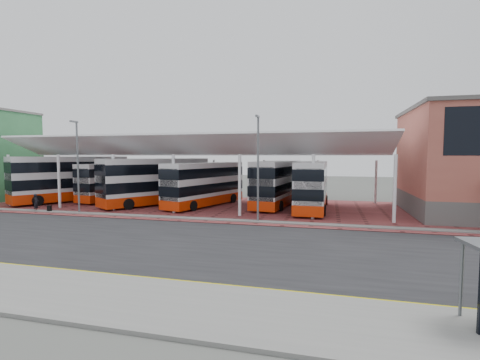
{
  "coord_description": "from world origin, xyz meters",
  "views": [
    {
      "loc": [
        7.23,
        -19.43,
        5.09
      ],
      "look_at": [
        0.13,
        8.08,
        3.1
      ],
      "focal_mm": 26.0,
      "sensor_mm": 36.0,
      "label": 1
    }
  ],
  "objects_px": {
    "bus_3": "(205,184)",
    "bus_5": "(312,186)",
    "bus_1": "(117,182)",
    "bus_4": "(278,184)",
    "bus_2": "(156,182)",
    "bus_0": "(71,179)",
    "pedestrian": "(36,203)"
  },
  "relations": [
    {
      "from": "bus_3",
      "to": "bus_5",
      "type": "distance_m",
      "value": 10.55
    },
    {
      "from": "bus_0",
      "to": "bus_4",
      "type": "bearing_deg",
      "value": 35.21
    },
    {
      "from": "bus_0",
      "to": "pedestrian",
      "type": "distance_m",
      "value": 7.2
    },
    {
      "from": "bus_0",
      "to": "pedestrian",
      "type": "relative_size",
      "value": 7.47
    },
    {
      "from": "bus_0",
      "to": "bus_5",
      "type": "distance_m",
      "value": 26.04
    },
    {
      "from": "bus_1",
      "to": "bus_3",
      "type": "xyz_separation_m",
      "value": [
        11.49,
        -2.13,
        0.09
      ]
    },
    {
      "from": "bus_3",
      "to": "bus_2",
      "type": "bearing_deg",
      "value": -157.53
    },
    {
      "from": "bus_4",
      "to": "bus_5",
      "type": "bearing_deg",
      "value": -18.9
    },
    {
      "from": "bus_2",
      "to": "pedestrian",
      "type": "height_order",
      "value": "bus_2"
    },
    {
      "from": "bus_0",
      "to": "bus_5",
      "type": "relative_size",
      "value": 1.09
    },
    {
      "from": "bus_4",
      "to": "pedestrian",
      "type": "distance_m",
      "value": 22.6
    },
    {
      "from": "bus_0",
      "to": "bus_4",
      "type": "xyz_separation_m",
      "value": [
        22.54,
        2.34,
        -0.22
      ]
    },
    {
      "from": "bus_3",
      "to": "bus_4",
      "type": "relative_size",
      "value": 0.96
    },
    {
      "from": "bus_2",
      "to": "pedestrian",
      "type": "distance_m",
      "value": 10.87
    },
    {
      "from": "bus_3",
      "to": "bus_4",
      "type": "height_order",
      "value": "bus_4"
    },
    {
      "from": "bus_0",
      "to": "bus_5",
      "type": "bearing_deg",
      "value": 30.72
    },
    {
      "from": "bus_1",
      "to": "bus_3",
      "type": "relative_size",
      "value": 0.96
    },
    {
      "from": "bus_0",
      "to": "bus_2",
      "type": "distance_m",
      "value": 10.33
    },
    {
      "from": "bus_5",
      "to": "bus_3",
      "type": "bearing_deg",
      "value": -177.85
    },
    {
      "from": "bus_2",
      "to": "bus_4",
      "type": "relative_size",
      "value": 1.0
    },
    {
      "from": "bus_2",
      "to": "bus_3",
      "type": "relative_size",
      "value": 1.04
    },
    {
      "from": "bus_3",
      "to": "bus_4",
      "type": "xyz_separation_m",
      "value": [
        7.06,
        1.93,
        0.08
      ]
    },
    {
      "from": "bus_3",
      "to": "bus_5",
      "type": "height_order",
      "value": "bus_5"
    },
    {
      "from": "bus_3",
      "to": "pedestrian",
      "type": "xyz_separation_m",
      "value": [
        -13.58,
        -7.16,
        -1.36
      ]
    },
    {
      "from": "bus_0",
      "to": "bus_3",
      "type": "xyz_separation_m",
      "value": [
        15.49,
        0.41,
        -0.3
      ]
    },
    {
      "from": "bus_3",
      "to": "bus_0",
      "type": "bearing_deg",
      "value": -161.27
    },
    {
      "from": "bus_1",
      "to": "bus_4",
      "type": "xyz_separation_m",
      "value": [
        18.54,
        -0.2,
        0.17
      ]
    },
    {
      "from": "bus_4",
      "to": "bus_2",
      "type": "bearing_deg",
      "value": -161.97
    },
    {
      "from": "bus_3",
      "to": "bus_4",
      "type": "distance_m",
      "value": 7.31
    },
    {
      "from": "bus_1",
      "to": "bus_5",
      "type": "height_order",
      "value": "bus_5"
    },
    {
      "from": "bus_0",
      "to": "bus_1",
      "type": "bearing_deg",
      "value": 61.7
    },
    {
      "from": "bus_0",
      "to": "bus_2",
      "type": "xyz_separation_m",
      "value": [
        10.33,
        -0.06,
        -0.1
      ]
    }
  ]
}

